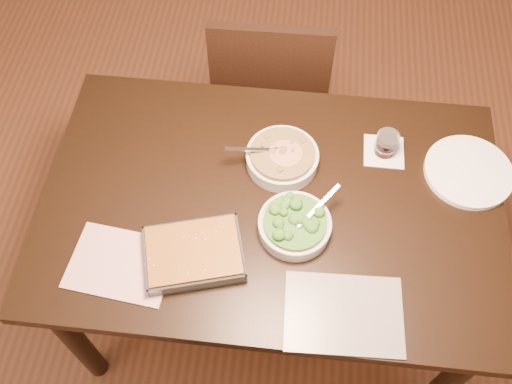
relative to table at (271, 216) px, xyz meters
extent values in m
plane|color=#4D2B16|center=(0.00, 0.00, -0.65)|extent=(4.00, 4.00, 0.00)
cube|color=black|center=(0.00, 0.00, 0.08)|extent=(1.40, 0.90, 0.04)
cube|color=black|center=(0.00, 0.00, 0.01)|extent=(1.26, 0.76, 0.08)
cylinder|color=black|center=(-0.62, -0.37, -0.30)|extent=(0.07, 0.07, 0.71)
cylinder|color=black|center=(0.62, -0.37, -0.30)|extent=(0.07, 0.07, 0.71)
cylinder|color=black|center=(-0.62, 0.37, -0.30)|extent=(0.07, 0.07, 0.71)
cylinder|color=black|center=(0.62, 0.37, -0.30)|extent=(0.07, 0.07, 0.71)
cube|color=#A72F47|center=(-0.41, -0.26, 0.10)|extent=(0.31, 0.24, 0.01)
cube|color=#24252C|center=(0.23, -0.34, 0.10)|extent=(0.33, 0.24, 0.01)
cube|color=white|center=(0.34, 0.22, 0.10)|extent=(0.13, 0.13, 0.00)
cylinder|color=silver|center=(0.02, 0.14, 0.12)|extent=(0.23, 0.23, 0.04)
torus|color=silver|center=(0.02, 0.14, 0.14)|extent=(0.23, 0.23, 0.01)
cylinder|color=#3D2510|center=(0.02, 0.14, 0.15)|extent=(0.20, 0.20, 0.02)
cube|color=silver|center=(-0.05, 0.12, 0.16)|extent=(0.14, 0.05, 0.05)
cylinder|color=maroon|center=(0.03, 0.14, 0.16)|extent=(0.10, 0.10, 0.00)
cylinder|color=silver|center=(0.07, -0.09, 0.12)|extent=(0.21, 0.21, 0.04)
torus|color=silver|center=(0.07, -0.09, 0.14)|extent=(0.21, 0.21, 0.01)
cylinder|color=#114C14|center=(0.07, -0.09, 0.14)|extent=(0.19, 0.19, 0.02)
cube|color=silver|center=(0.12, -0.04, 0.16)|extent=(0.10, 0.11, 0.04)
cube|color=silver|center=(-0.20, -0.21, 0.10)|extent=(0.32, 0.27, 0.01)
cube|color=#572C0C|center=(-0.20, -0.21, 0.12)|extent=(0.30, 0.25, 0.04)
cube|color=silver|center=(-0.23, -0.12, 0.12)|extent=(0.27, 0.08, 0.04)
cube|color=silver|center=(-0.18, -0.31, 0.12)|extent=(0.27, 0.08, 0.04)
cube|color=silver|center=(-0.07, -0.18, 0.12)|extent=(0.06, 0.20, 0.04)
cube|color=silver|center=(-0.33, -0.25, 0.12)|extent=(0.06, 0.20, 0.04)
cylinder|color=black|center=(0.34, 0.22, 0.13)|extent=(0.06, 0.06, 0.06)
cylinder|color=silver|center=(0.34, 0.22, 0.17)|extent=(0.07, 0.07, 0.02)
cylinder|color=white|center=(0.60, 0.17, 0.10)|extent=(0.27, 0.27, 0.02)
cube|color=black|center=(-0.06, 0.75, -0.21)|extent=(0.44, 0.44, 0.04)
cylinder|color=black|center=(0.12, 0.94, -0.44)|extent=(0.04, 0.04, 0.42)
cylinder|color=black|center=(0.13, 0.57, -0.44)|extent=(0.04, 0.04, 0.42)
cylinder|color=black|center=(-0.26, 0.93, -0.44)|extent=(0.04, 0.04, 0.42)
cylinder|color=black|center=(-0.25, 0.56, -0.44)|extent=(0.04, 0.04, 0.42)
cube|color=black|center=(-0.06, 0.55, 0.04)|extent=(0.44, 0.05, 0.47)
camera|label=1|loc=(0.05, -0.89, 1.58)|focal=40.00mm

